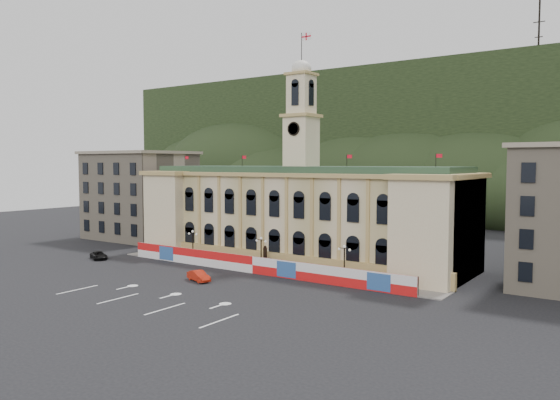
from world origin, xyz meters
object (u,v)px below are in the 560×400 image
Objects in this scene: red_sedan at (199,276)px; black_suv at (99,255)px; statue at (265,262)px; lamp_center at (261,251)px.

red_sedan is 0.91× the size of black_suv.
red_sedan is at bearing -103.89° from statue.
black_suv is at bearing 102.07° from red_sedan.
black_suv is at bearing -163.35° from statue.
lamp_center is at bearing 3.41° from red_sedan.
statue is 0.81× the size of red_sedan.
statue is at bearing 90.00° from lamp_center.
lamp_center is at bearing -90.00° from statue.
black_suv is (-25.66, 2.92, -0.08)m from red_sedan.
lamp_center reaches higher than statue.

